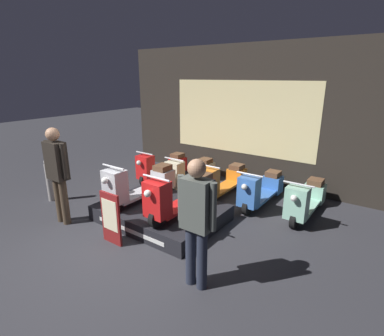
{
  "coord_description": "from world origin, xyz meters",
  "views": [
    {
      "loc": [
        3.22,
        -2.55,
        2.5
      ],
      "look_at": [
        -0.04,
        1.98,
        0.77
      ],
      "focal_mm": 28.0,
      "sensor_mm": 36.0,
      "label": 1
    }
  ],
  "objects_px": {
    "scooter_backrow_1": "(191,173)",
    "scooter_backrow_4": "(306,199)",
    "person_right_browsing": "(196,217)",
    "street_bollard": "(49,180)",
    "scooter_display_right": "(181,195)",
    "price_sign_board": "(111,218)",
    "scooter_backrow_0": "(162,167)",
    "scooter_backrow_2": "(223,181)",
    "scooter_display_left": "(141,184)",
    "person_left_browsing": "(57,169)",
    "scooter_backrow_3": "(261,189)"
  },
  "relations": [
    {
      "from": "scooter_backrow_1",
      "to": "scooter_backrow_4",
      "type": "height_order",
      "value": "same"
    },
    {
      "from": "person_right_browsing",
      "to": "street_bollard",
      "type": "xyz_separation_m",
      "value": [
        -3.97,
        0.4,
        -0.49
      ]
    },
    {
      "from": "scooter_display_right",
      "to": "scooter_backrow_4",
      "type": "relative_size",
      "value": 1.0
    },
    {
      "from": "price_sign_board",
      "to": "scooter_backrow_1",
      "type": "bearing_deg",
      "value": 100.1
    },
    {
      "from": "scooter_backrow_0",
      "to": "person_right_browsing",
      "type": "distance_m",
      "value": 4.13
    },
    {
      "from": "scooter_backrow_2",
      "to": "street_bollard",
      "type": "xyz_separation_m",
      "value": [
        -2.74,
        -2.39,
        0.12
      ]
    },
    {
      "from": "scooter_display_left",
      "to": "street_bollard",
      "type": "distance_m",
      "value": 2.08
    },
    {
      "from": "scooter_display_right",
      "to": "person_left_browsing",
      "type": "height_order",
      "value": "person_left_browsing"
    },
    {
      "from": "scooter_backrow_0",
      "to": "scooter_backrow_2",
      "type": "distance_m",
      "value": 1.76
    },
    {
      "from": "scooter_backrow_1",
      "to": "scooter_backrow_4",
      "type": "bearing_deg",
      "value": 0.0
    },
    {
      "from": "scooter_display_left",
      "to": "street_bollard",
      "type": "bearing_deg",
      "value": -161.26
    },
    {
      "from": "person_left_browsing",
      "to": "person_right_browsing",
      "type": "distance_m",
      "value": 2.87
    },
    {
      "from": "person_left_browsing",
      "to": "street_bollard",
      "type": "bearing_deg",
      "value": 160.0
    },
    {
      "from": "scooter_backrow_2",
      "to": "person_right_browsing",
      "type": "distance_m",
      "value": 3.11
    },
    {
      "from": "scooter_display_right",
      "to": "scooter_backrow_0",
      "type": "bearing_deg",
      "value": 138.43
    },
    {
      "from": "price_sign_board",
      "to": "scooter_backrow_3",
      "type": "bearing_deg",
      "value": 65.2
    },
    {
      "from": "scooter_backrow_1",
      "to": "price_sign_board",
      "type": "xyz_separation_m",
      "value": [
        0.49,
        -2.74,
        0.1
      ]
    },
    {
      "from": "scooter_display_left",
      "to": "person_right_browsing",
      "type": "relative_size",
      "value": 1.01
    },
    {
      "from": "scooter_display_left",
      "to": "person_left_browsing",
      "type": "height_order",
      "value": "person_left_browsing"
    },
    {
      "from": "scooter_display_right",
      "to": "price_sign_board",
      "type": "bearing_deg",
      "value": -119.11
    },
    {
      "from": "scooter_backrow_2",
      "to": "person_right_browsing",
      "type": "xyz_separation_m",
      "value": [
        1.23,
        -2.79,
        0.62
      ]
    },
    {
      "from": "scooter_backrow_3",
      "to": "street_bollard",
      "type": "distance_m",
      "value": 4.33
    },
    {
      "from": "price_sign_board",
      "to": "scooter_display_left",
      "type": "bearing_deg",
      "value": 110.29
    },
    {
      "from": "scooter_display_left",
      "to": "street_bollard",
      "type": "relative_size",
      "value": 1.86
    },
    {
      "from": "scooter_display_left",
      "to": "person_right_browsing",
      "type": "height_order",
      "value": "person_right_browsing"
    },
    {
      "from": "scooter_backrow_4",
      "to": "street_bollard",
      "type": "xyz_separation_m",
      "value": [
        -4.49,
        -2.39,
        0.12
      ]
    },
    {
      "from": "scooter_backrow_4",
      "to": "price_sign_board",
      "type": "distance_m",
      "value": 3.48
    },
    {
      "from": "scooter_display_right",
      "to": "scooter_backrow_3",
      "type": "relative_size",
      "value": 1.0
    },
    {
      "from": "price_sign_board",
      "to": "scooter_backrow_2",
      "type": "bearing_deg",
      "value": 81.92
    },
    {
      "from": "scooter_backrow_4",
      "to": "person_left_browsing",
      "type": "xyz_separation_m",
      "value": [
        -3.39,
        -2.79,
        0.67
      ]
    },
    {
      "from": "price_sign_board",
      "to": "street_bollard",
      "type": "height_order",
      "value": "street_bollard"
    },
    {
      "from": "scooter_backrow_3",
      "to": "person_right_browsing",
      "type": "relative_size",
      "value": 1.01
    },
    {
      "from": "scooter_backrow_4",
      "to": "price_sign_board",
      "type": "relative_size",
      "value": 1.99
    },
    {
      "from": "scooter_display_left",
      "to": "scooter_display_right",
      "type": "distance_m",
      "value": 0.95
    },
    {
      "from": "scooter_display_left",
      "to": "scooter_backrow_2",
      "type": "height_order",
      "value": "scooter_display_left"
    },
    {
      "from": "scooter_backrow_0",
      "to": "person_left_browsing",
      "type": "height_order",
      "value": "person_left_browsing"
    },
    {
      "from": "price_sign_board",
      "to": "scooter_backrow_4",
      "type": "bearing_deg",
      "value": 51.97
    },
    {
      "from": "scooter_backrow_3",
      "to": "person_right_browsing",
      "type": "xyz_separation_m",
      "value": [
        0.35,
        -2.79,
        0.62
      ]
    },
    {
      "from": "scooter_backrow_1",
      "to": "scooter_display_right",
      "type": "bearing_deg",
      "value": -58.35
    },
    {
      "from": "scooter_backrow_1",
      "to": "street_bollard",
      "type": "height_order",
      "value": "street_bollard"
    },
    {
      "from": "scooter_display_left",
      "to": "scooter_backrow_1",
      "type": "relative_size",
      "value": 1.0
    },
    {
      "from": "scooter_display_right",
      "to": "scooter_backrow_2",
      "type": "bearing_deg",
      "value": 96.01
    },
    {
      "from": "scooter_display_left",
      "to": "scooter_backrow_0",
      "type": "relative_size",
      "value": 1.0
    },
    {
      "from": "scooter_backrow_4",
      "to": "person_right_browsing",
      "type": "height_order",
      "value": "person_right_browsing"
    },
    {
      "from": "scooter_backrow_2",
      "to": "price_sign_board",
      "type": "height_order",
      "value": "price_sign_board"
    },
    {
      "from": "scooter_backrow_1",
      "to": "scooter_backrow_0",
      "type": "bearing_deg",
      "value": 180.0
    },
    {
      "from": "scooter_backrow_1",
      "to": "scooter_backrow_2",
      "type": "relative_size",
      "value": 1.0
    },
    {
      "from": "scooter_display_right",
      "to": "person_right_browsing",
      "type": "relative_size",
      "value": 1.01
    },
    {
      "from": "scooter_display_left",
      "to": "scooter_backrow_4",
      "type": "height_order",
      "value": "scooter_display_left"
    },
    {
      "from": "scooter_backrow_0",
      "to": "price_sign_board",
      "type": "xyz_separation_m",
      "value": [
        1.37,
        -2.74,
        0.1
      ]
    }
  ]
}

